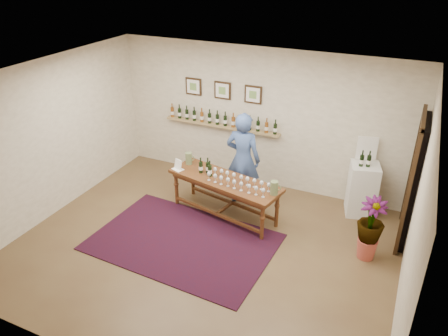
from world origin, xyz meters
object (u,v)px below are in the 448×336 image
at_px(person, 243,159).
at_px(tasting_table, 225,185).
at_px(potted_plant, 370,229).
at_px(display_pedestal, 362,189).

bearing_deg(person, tasting_table, 77.31).
xyz_separation_m(potted_plant, person, (-2.44, 0.75, 0.37)).
bearing_deg(potted_plant, tasting_table, 175.87).
relative_size(potted_plant, person, 0.51).
bearing_deg(tasting_table, display_pedestal, 38.32).
relative_size(tasting_table, person, 1.21).
height_order(tasting_table, potted_plant, potted_plant).
distance_m(display_pedestal, potted_plant, 1.33).
height_order(potted_plant, person, person).
relative_size(display_pedestal, person, 0.54).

